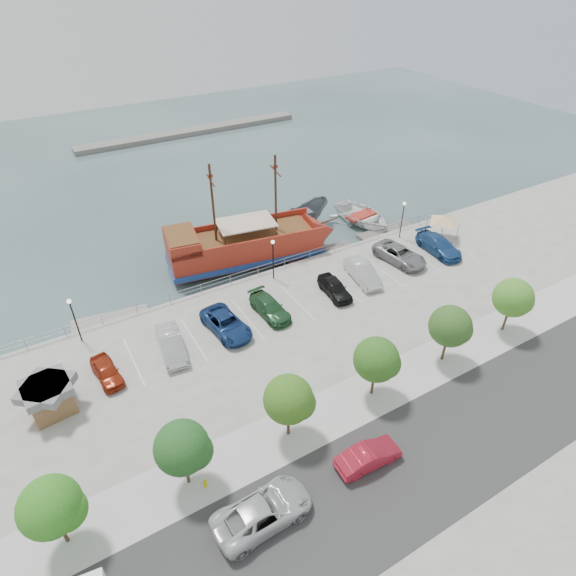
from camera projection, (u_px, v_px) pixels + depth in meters
ground at (309, 323)px, 42.94m from camera, size 160.00×160.00×0.00m
land_slab at (502, 518)px, 27.98m from camera, size 100.00×58.00×1.20m
street at (441, 448)px, 31.13m from camera, size 100.00×8.00×0.04m
sidewalk at (382, 388)px, 35.34m from camera, size 100.00×4.00×0.05m
seawall_railing at (267, 268)px, 47.51m from camera, size 50.00×0.06×1.00m
far_shore at (191, 132)px, 85.36m from camera, size 40.00×3.00×0.80m
pirate_ship at (258, 243)px, 50.48m from camera, size 18.86×7.83×11.74m
patrol_boat at (304, 218)px, 56.38m from camera, size 7.52×4.11×2.76m
speedboat at (362, 217)px, 57.77m from camera, size 6.71×8.69×1.66m
dock_west at (111, 320)px, 43.04m from camera, size 6.84×2.85×0.38m
dock_mid at (320, 253)px, 52.21m from camera, size 7.81×3.25×0.43m
dock_east at (387, 232)px, 56.05m from camera, size 7.34×2.15×0.42m
shed at (49, 396)px, 32.98m from camera, size 3.31×3.31×2.48m
canopy_tent at (445, 215)px, 51.81m from camera, size 3.94×3.94×3.18m
street_van at (263, 512)px, 26.83m from camera, size 5.92×2.94×1.61m
street_sedan at (368, 456)px, 29.84m from camera, size 4.37×1.70×1.42m
fire_hydrant at (205, 483)px, 28.73m from camera, size 0.23×0.23×0.67m
lamp_post_left at (73, 313)px, 37.81m from camera, size 0.36×0.36×4.28m
lamp_post_mid at (273, 253)px, 45.20m from camera, size 0.36×0.36×4.28m
lamp_post_right at (403, 213)px, 51.76m from camera, size 0.36×0.36×4.28m
tree_a at (54, 508)px, 24.41m from camera, size 3.30×3.20×5.00m
tree_b at (185, 448)px, 27.28m from camera, size 3.30×3.20×5.00m
tree_c at (291, 400)px, 30.15m from camera, size 3.30×3.20×5.00m
tree_d at (378, 360)px, 33.02m from camera, size 3.30×3.20×5.00m
tree_e at (452, 327)px, 35.89m from camera, size 3.30×3.20×5.00m
tree_f at (515, 299)px, 38.76m from camera, size 3.30×3.20×5.00m
parked_car_a at (107, 371)px, 35.80m from camera, size 2.01×4.10×1.35m
parked_car_b at (171, 344)px, 38.00m from camera, size 2.34×5.17×1.64m
parked_car_c at (226, 324)px, 40.13m from camera, size 3.14×5.73×1.52m
parked_car_d at (270, 308)px, 42.00m from camera, size 2.29×5.03×1.43m
parked_car_e at (335, 288)px, 44.36m from camera, size 2.20×4.58×1.51m
parked_car_f at (363, 272)px, 46.27m from camera, size 2.58×5.30×1.67m
parked_car_g at (400, 255)px, 48.98m from camera, size 3.50×6.13×1.61m
parked_car_h at (439, 245)px, 50.44m from camera, size 2.68×5.85×1.66m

